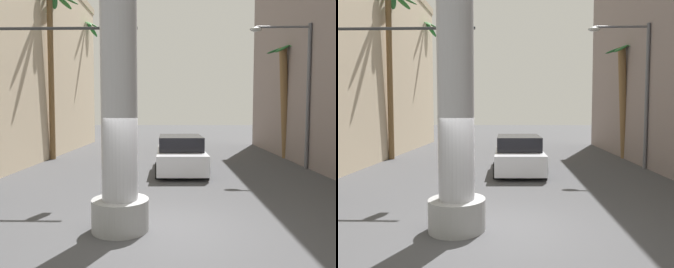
% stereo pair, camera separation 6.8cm
% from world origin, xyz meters
% --- Properties ---
extents(ground_plane, '(87.04, 87.04, 0.00)m').
position_xyz_m(ground_plane, '(0.00, 10.00, 0.00)').
color(ground_plane, '#424244').
extents(building_left, '(6.50, 17.09, 11.12)m').
position_xyz_m(building_left, '(-9.76, 12.18, 5.57)').
color(building_left, '#C6B293').
rests_on(building_left, ground).
extents(street_lamp, '(2.77, 0.28, 6.55)m').
position_xyz_m(street_lamp, '(5.84, 7.90, 4.04)').
color(street_lamp, '#59595E').
rests_on(street_lamp, ground).
extents(traffic_light_mast, '(5.38, 0.32, 5.55)m').
position_xyz_m(traffic_light_mast, '(-4.59, 4.12, 3.96)').
color(traffic_light_mast, '#333333').
rests_on(traffic_light_mast, ground).
extents(car_lead, '(2.22, 4.72, 1.56)m').
position_xyz_m(car_lead, '(0.51, 7.15, 0.74)').
color(car_lead, black).
rests_on(car_lead, ground).
extents(palm_tree_mid_left, '(2.60, 2.52, 8.92)m').
position_xyz_m(palm_tree_mid_left, '(-6.26, 10.36, 5.65)').
color(palm_tree_mid_left, brown).
rests_on(palm_tree_mid_left, ground).
extents(palm_tree_mid_right, '(2.36, 2.43, 6.24)m').
position_xyz_m(palm_tree_mid_right, '(6.32, 11.04, 3.64)').
color(palm_tree_mid_right, brown).
rests_on(palm_tree_mid_right, ground).
extents(palm_tree_far_left, '(2.91, 3.04, 9.54)m').
position_xyz_m(palm_tree_far_left, '(-6.80, 18.43, 5.70)').
color(palm_tree_far_left, brown).
rests_on(palm_tree_far_left, ground).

